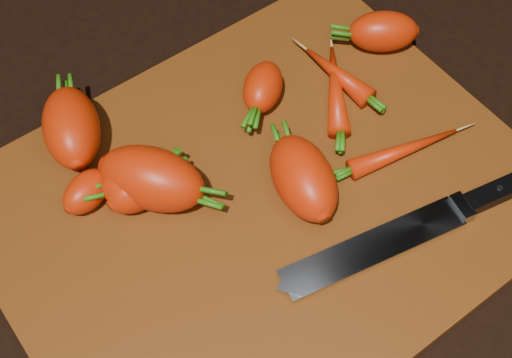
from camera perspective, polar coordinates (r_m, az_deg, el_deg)
ground at (r=0.69m, az=0.49°, el=-2.12°), size 2.00×2.00×0.01m
cutting_board at (r=0.68m, az=0.50°, el=-1.66°), size 0.50×0.40×0.01m
carrot_0 at (r=0.67m, az=-9.28°, el=-0.49°), size 0.07×0.05×0.04m
carrot_1 at (r=0.67m, az=-9.34°, el=-0.25°), size 0.08×0.07×0.05m
carrot_2 at (r=0.66m, az=-8.32°, el=0.04°), size 0.11×0.12×0.06m
carrot_3 at (r=0.66m, az=3.80°, el=0.09°), size 0.08×0.10×0.06m
carrot_4 at (r=0.73m, az=0.55°, el=7.37°), size 0.07×0.07×0.04m
carrot_5 at (r=0.68m, az=-13.43°, el=-0.98°), size 0.06×0.05×0.03m
carrot_6 at (r=0.79m, az=10.14°, el=11.55°), size 0.09×0.08×0.04m
carrot_7 at (r=0.74m, az=6.37°, el=7.22°), size 0.09×0.11×0.02m
carrot_8 at (r=0.71m, az=11.77°, el=2.29°), size 0.12×0.05×0.02m
carrot_9 at (r=0.76m, az=6.51°, el=8.36°), size 0.03×0.09×0.02m
carrot_10 at (r=0.71m, az=-14.55°, el=4.02°), size 0.09×0.11×0.06m
knife at (r=0.66m, az=10.69°, el=-4.78°), size 0.29×0.08×0.02m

